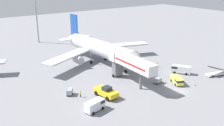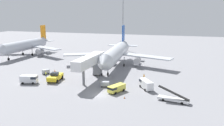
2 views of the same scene
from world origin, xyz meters
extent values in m
plane|color=gray|center=(0.00, 0.00, 0.00)|extent=(300.00, 300.00, 0.00)
cylinder|color=silver|center=(-3.81, 29.44, 5.14)|extent=(7.03, 30.99, 5.14)
cone|color=silver|center=(-2.75, 12.29, 5.14)|extent=(5.26, 3.94, 5.04)
cone|color=silver|center=(-4.94, 47.60, 5.53)|extent=(5.23, 5.95, 4.89)
cube|color=#1947A3|center=(-4.85, 46.19, 10.29)|extent=(0.63, 4.46, 8.23)
cube|color=silver|center=(-1.74, 45.98, 5.78)|extent=(6.36, 3.61, 0.24)
cube|color=silver|center=(-7.90, 45.60, 5.78)|extent=(6.36, 3.61, 0.24)
cube|color=silver|center=(7.14, 32.91, 3.98)|extent=(19.64, 10.31, 0.44)
cube|color=silver|center=(-15.12, 31.54, 3.98)|extent=(19.26, 12.30, 0.44)
cylinder|color=#A8A8AD|center=(3.95, 31.62, 2.47)|extent=(2.66, 3.35, 2.47)
cylinder|color=#A8A8AD|center=(-11.79, 30.65, 2.47)|extent=(2.66, 3.35, 2.47)
cylinder|color=gray|center=(-3.07, 17.48, 2.07)|extent=(0.28, 0.28, 3.05)
cylinder|color=black|center=(-3.07, 17.48, 0.55)|extent=(0.42, 1.12, 1.10)
cylinder|color=gray|center=(-0.97, 31.46, 2.07)|extent=(0.28, 0.28, 3.05)
cylinder|color=black|center=(-0.97, 31.46, 0.55)|extent=(0.42, 1.12, 1.10)
cylinder|color=gray|center=(-6.88, 31.10, 2.07)|extent=(0.28, 0.28, 3.05)
cylinder|color=black|center=(-6.88, 31.10, 0.55)|extent=(0.42, 1.12, 1.10)
cube|color=silver|center=(-6.72, 9.55, 6.19)|extent=(3.57, 15.26, 2.70)
cube|color=red|center=(-8.24, 9.61, 6.19)|extent=(0.52, 12.73, 0.44)
cube|color=silver|center=(-6.41, 17.72, 6.19)|extent=(3.55, 2.93, 2.84)
cube|color=#232833|center=(-6.36, 19.02, 6.44)|extent=(3.31, 0.36, 0.90)
cube|color=slate|center=(-6.43, 17.12, 2.62)|extent=(2.62, 1.90, 4.44)
cylinder|color=black|center=(-7.85, 17.18, 0.40)|extent=(0.33, 0.81, 0.80)
cylinder|color=black|center=(-5.01, 17.07, 0.40)|extent=(0.33, 0.81, 0.80)
cylinder|color=slate|center=(-6.83, 6.52, 2.42)|extent=(0.70, 0.70, 4.84)
cube|color=yellow|center=(-16.58, 8.04, 1.14)|extent=(3.53, 6.71, 1.19)
cube|color=#232833|center=(-16.54, 7.72, 2.19)|extent=(2.15, 2.02, 0.90)
cylinder|color=black|center=(-15.01, 6.12, 0.55)|extent=(0.53, 1.14, 1.10)
cylinder|color=black|center=(-17.64, 5.81, 0.55)|extent=(0.53, 1.14, 1.10)
cylinder|color=black|center=(-15.51, 10.27, 0.55)|extent=(0.53, 1.14, 1.10)
cylinder|color=black|center=(-18.14, 9.95, 0.55)|extent=(0.53, 1.14, 1.10)
cube|color=white|center=(17.77, 0.70, 0.57)|extent=(7.37, 3.28, 0.55)
cube|color=black|center=(17.77, 0.70, 2.12)|extent=(7.24, 2.57, 2.48)
cylinder|color=black|center=(15.49, 0.44, 0.30)|extent=(0.63, 0.35, 0.60)
cylinder|color=black|center=(15.86, 1.96, 0.30)|extent=(0.63, 0.35, 0.60)
cylinder|color=black|center=(20.05, 0.95, 0.30)|extent=(0.63, 0.35, 0.60)
cube|color=#E5DB4C|center=(3.58, 3.50, 1.08)|extent=(4.01, 5.34, 1.58)
cube|color=#1E232D|center=(2.80, 1.98, 1.42)|extent=(2.49, 2.32, 0.50)
cylinder|color=black|center=(3.70, 1.69, 0.34)|extent=(0.62, 0.76, 0.68)
cylinder|color=black|center=(2.04, 2.54, 0.34)|extent=(0.62, 0.76, 0.68)
cylinder|color=black|center=(5.11, 4.46, 0.34)|extent=(0.62, 0.76, 0.68)
cylinder|color=black|center=(3.45, 5.31, 0.34)|extent=(0.62, 0.76, 0.68)
cube|color=white|center=(10.47, 7.98, 1.34)|extent=(4.44, 5.63, 2.11)
cube|color=#1E232D|center=(9.50, 9.56, 1.81)|extent=(2.51, 2.47, 0.67)
cylinder|color=black|center=(8.83, 8.96, 0.34)|extent=(0.64, 0.75, 0.68)
cylinder|color=black|center=(10.34, 9.88, 0.34)|extent=(0.64, 0.75, 0.68)
cylinder|color=black|center=(10.61, 6.07, 0.34)|extent=(0.64, 0.75, 0.68)
cylinder|color=black|center=(12.12, 7.00, 0.34)|extent=(0.64, 0.75, 0.68)
cube|color=white|center=(-22.55, 3.63, 1.32)|extent=(5.06, 3.10, 2.06)
cube|color=#1E232D|center=(-20.99, 4.02, 1.77)|extent=(1.96, 2.34, 0.66)
cylinder|color=black|center=(-21.36, 4.92, 0.34)|extent=(0.75, 0.52, 0.68)
cylinder|color=black|center=(-20.89, 3.05, 0.34)|extent=(0.75, 0.52, 0.68)
cylinder|color=black|center=(-24.20, 4.21, 0.34)|extent=(0.75, 0.52, 0.68)
cylinder|color=black|center=(-23.73, 2.34, 0.34)|extent=(0.75, 0.52, 0.68)
cube|color=#38383D|center=(-23.35, 13.89, 0.29)|extent=(2.34, 2.54, 0.22)
cube|color=#999EA5|center=(-23.35, 13.89, 0.98)|extent=(2.34, 2.54, 1.15)
cylinder|color=black|center=(-23.35, 12.92, 0.18)|extent=(0.31, 0.36, 0.36)
cylinder|color=black|center=(-24.28, 13.61, 0.18)|extent=(0.31, 0.36, 0.36)
cylinder|color=black|center=(-22.42, 14.17, 0.18)|extent=(0.31, 0.36, 0.36)
cylinder|color=black|center=(-23.36, 14.86, 0.18)|extent=(0.31, 0.36, 0.36)
cube|color=#38383D|center=(-0.60, 6.65, 0.29)|extent=(2.56, 1.94, 0.22)
cube|color=#999EA5|center=(-0.60, 6.65, 0.95)|extent=(2.56, 1.94, 1.11)
cylinder|color=black|center=(-1.23, 5.81, 0.18)|extent=(0.38, 0.20, 0.36)
cylinder|color=black|center=(-1.53, 7.12, 0.18)|extent=(0.38, 0.20, 0.36)
cylinder|color=black|center=(0.34, 6.17, 0.18)|extent=(0.38, 0.20, 0.36)
cylinder|color=black|center=(0.03, 7.48, 0.18)|extent=(0.38, 0.20, 0.36)
cylinder|color=#1E2333|center=(-21.78, 11.33, 0.39)|extent=(0.31, 0.31, 0.78)
cylinder|color=#D8EA19|center=(-21.78, 11.33, 1.09)|extent=(0.41, 0.41, 0.62)
sphere|color=tan|center=(-21.78, 11.33, 1.51)|extent=(0.21, 0.21, 0.21)
cylinder|color=#1E2333|center=(8.71, 16.31, 0.44)|extent=(0.27, 0.27, 0.88)
cylinder|color=orange|center=(8.71, 16.31, 1.23)|extent=(0.36, 0.36, 0.70)
sphere|color=tan|center=(8.71, 16.31, 1.71)|extent=(0.24, 0.24, 0.24)
cube|color=black|center=(-22.11, 17.47, 0.01)|extent=(0.46, 0.46, 0.03)
cone|color=orange|center=(-22.11, 17.47, 0.36)|extent=(0.39, 0.39, 0.67)
cube|color=black|center=(6.53, -0.36, 0.01)|extent=(0.36, 0.36, 0.03)
cone|color=orange|center=(6.53, -0.36, 0.29)|extent=(0.31, 0.31, 0.53)
cylinder|color=#93969B|center=(-10.55, 69.17, 13.93)|extent=(0.56, 0.56, 27.86)
camera|label=1|loc=(-48.59, -39.51, 27.93)|focal=41.80mm
camera|label=2|loc=(18.15, -51.76, 20.48)|focal=37.55mm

